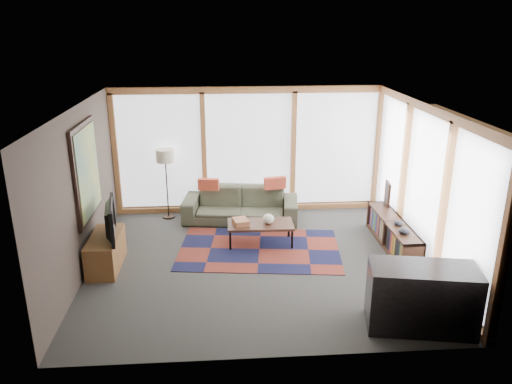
{
  "coord_description": "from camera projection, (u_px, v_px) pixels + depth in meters",
  "views": [
    {
      "loc": [
        -0.57,
        -7.47,
        3.82
      ],
      "look_at": [
        0.0,
        0.4,
        1.1
      ],
      "focal_mm": 35.0,
      "sensor_mm": 36.0,
      "label": 1
    }
  ],
  "objects": [
    {
      "name": "pillow_left",
      "position": [
        208.0,
        184.0,
        9.78
      ],
      "size": [
        0.42,
        0.17,
        0.23
      ],
      "primitive_type": "cube",
      "rotation": [
        0.0,
        0.0,
        -0.13
      ],
      "color": "#B33E28",
      "rests_on": "sofa"
    },
    {
      "name": "bowl_b",
      "position": [
        399.0,
        223.0,
        8.52
      ],
      "size": [
        0.2,
        0.2,
        0.08
      ],
      "primitive_type": "ellipsoid",
      "rotation": [
        0.0,
        0.0,
        0.24
      ],
      "color": "black",
      "rests_on": "bookshelf"
    },
    {
      "name": "rug",
      "position": [
        259.0,
        249.0,
        8.78
      ],
      "size": [
        2.97,
        2.1,
        0.01
      ],
      "primitive_type": "cube",
      "rotation": [
        0.0,
        0.0,
        -0.11
      ],
      "color": "maroon",
      "rests_on": "ground"
    },
    {
      "name": "tv_console",
      "position": [
        106.0,
        252.0,
        8.07
      ],
      "size": [
        0.45,
        1.09,
        0.54
      ],
      "primitive_type": "cube",
      "color": "brown",
      "rests_on": "ground"
    },
    {
      "name": "coffee_table",
      "position": [
        260.0,
        233.0,
        8.96
      ],
      "size": [
        1.18,
        0.6,
        0.39
      ],
      "primitive_type": null,
      "rotation": [
        0.0,
        0.0,
        -0.02
      ],
      "color": "black",
      "rests_on": "ground"
    },
    {
      "name": "book_stack",
      "position": [
        241.0,
        222.0,
        8.83
      ],
      "size": [
        0.31,
        0.36,
        0.1
      ],
      "primitive_type": "cube",
      "rotation": [
        0.0,
        0.0,
        0.24
      ],
      "color": "#985837",
      "rests_on": "coffee_table"
    },
    {
      "name": "vase",
      "position": [
        268.0,
        219.0,
        8.87
      ],
      "size": [
        0.22,
        0.22,
        0.18
      ],
      "primitive_type": "ellipsoid",
      "rotation": [
        0.0,
        0.0,
        -0.06
      ],
      "color": "silver",
      "rests_on": "coffee_table"
    },
    {
      "name": "pillow_right",
      "position": [
        275.0,
        183.0,
        9.85
      ],
      "size": [
        0.44,
        0.21,
        0.23
      ],
      "primitive_type": "cube",
      "rotation": [
        0.0,
        0.0,
        0.21
      ],
      "color": "#B33E28",
      "rests_on": "sofa"
    },
    {
      "name": "bookshelf",
      "position": [
        393.0,
        234.0,
        8.81
      ],
      "size": [
        0.36,
        1.99,
        0.5
      ],
      "primitive_type": null,
      "color": "black",
      "rests_on": "ground"
    },
    {
      "name": "ground",
      "position": [
        258.0,
        262.0,
        8.32
      ],
      "size": [
        5.5,
        5.5,
        0.0
      ],
      "primitive_type": "plane",
      "color": "#32322F",
      "rests_on": "ground"
    },
    {
      "name": "sofa",
      "position": [
        241.0,
        205.0,
        9.96
      ],
      "size": [
        2.36,
        1.18,
        0.66
      ],
      "primitive_type": "imported",
      "rotation": [
        0.0,
        0.0,
        -0.13
      ],
      "color": "#363929",
      "rests_on": "ground"
    },
    {
      "name": "shelf_picture",
      "position": [
        387.0,
        194.0,
        9.4
      ],
      "size": [
        0.09,
        0.35,
        0.45
      ],
      "primitive_type": "cube",
      "rotation": [
        0.0,
        0.0,
        -0.13
      ],
      "color": "black",
      "rests_on": "bookshelf"
    },
    {
      "name": "bowl_a",
      "position": [
        404.0,
        231.0,
        8.18
      ],
      "size": [
        0.22,
        0.22,
        0.1
      ],
      "primitive_type": "ellipsoid",
      "rotation": [
        0.0,
        0.0,
        0.14
      ],
      "color": "black",
      "rests_on": "bookshelf"
    },
    {
      "name": "television",
      "position": [
        106.0,
        220.0,
        7.87
      ],
      "size": [
        0.31,
        1.01,
        0.58
      ],
      "primitive_type": "imported",
      "rotation": [
        0.0,
        0.0,
        1.75
      ],
      "color": "black",
      "rests_on": "tv_console"
    },
    {
      "name": "floor_lamp",
      "position": [
        167.0,
        184.0,
        9.99
      ],
      "size": [
        0.36,
        0.36,
        1.43
      ],
      "primitive_type": null,
      "color": "#2F2016",
      "rests_on": "ground"
    },
    {
      "name": "room_envelope",
      "position": [
        285.0,
        163.0,
        8.38
      ],
      "size": [
        5.52,
        5.02,
        2.62
      ],
      "color": "#433732",
      "rests_on": "ground"
    },
    {
      "name": "bar_counter",
      "position": [
        422.0,
        298.0,
        6.44
      ],
      "size": [
        1.45,
        0.87,
        0.86
      ],
      "primitive_type": "cube",
      "rotation": [
        0.0,
        0.0,
        -0.19
      ],
      "color": "black",
      "rests_on": "ground"
    }
  ]
}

